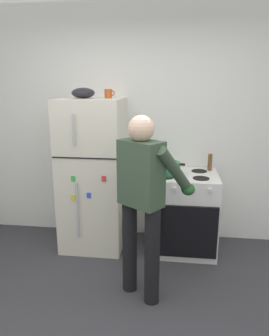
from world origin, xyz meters
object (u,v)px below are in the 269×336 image
(refrigerator, at_px, (93,175))
(mixing_bowl, at_px, (83,93))
(stove_range, at_px, (181,212))
(red_pot, at_px, (168,168))
(pepper_mill, at_px, (210,162))
(person_cook, at_px, (144,193))
(coffee_mug, at_px, (109,94))

(refrigerator, distance_m, mixing_bowl, 0.90)
(refrigerator, xyz_separation_m, stove_range, (1.00, -0.01, -0.40))
(red_pot, bearing_deg, mixing_bowl, 176.88)
(refrigerator, bearing_deg, pepper_mill, 8.77)
(pepper_mill, bearing_deg, person_cook, -120.89)
(person_cook, relative_size, coffee_mug, 14.28)
(refrigerator, bearing_deg, stove_range, -0.58)
(coffee_mug, bearing_deg, pepper_mill, 7.66)
(refrigerator, height_order, stove_range, refrigerator)
(stove_range, relative_size, person_cook, 0.55)
(person_cook, relative_size, mixing_bowl, 6.53)
(pepper_mill, bearing_deg, red_pot, -151.48)
(person_cook, xyz_separation_m, red_pot, (0.18, 0.82, 0.00))
(person_cook, distance_m, red_pot, 0.84)
(pepper_mill, height_order, mixing_bowl, mixing_bowl)
(person_cook, bearing_deg, coffee_mug, 117.15)
(mixing_bowl, bearing_deg, coffee_mug, 10.78)
(coffee_mug, distance_m, mixing_bowl, 0.27)
(stove_range, xyz_separation_m, mixing_bowl, (-1.08, 0.01, 1.30))
(mixing_bowl, bearing_deg, stove_range, -0.55)
(refrigerator, bearing_deg, mixing_bowl, 179.78)
(coffee_mug, xyz_separation_m, pepper_mill, (1.12, 0.15, -0.75))
(person_cook, xyz_separation_m, pepper_mill, (0.64, 1.07, 0.02))
(refrigerator, bearing_deg, person_cook, -53.07)
(refrigerator, relative_size, red_pot, 4.78)
(pepper_mill, bearing_deg, mixing_bowl, -171.74)
(red_pot, xyz_separation_m, mixing_bowl, (-0.92, 0.05, 0.78))
(stove_range, height_order, pepper_mill, pepper_mill)
(stove_range, xyz_separation_m, red_pot, (-0.16, -0.04, 0.52))
(coffee_mug, relative_size, mixing_bowl, 0.46)
(stove_range, bearing_deg, refrigerator, 179.42)
(stove_range, distance_m, mixing_bowl, 1.69)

